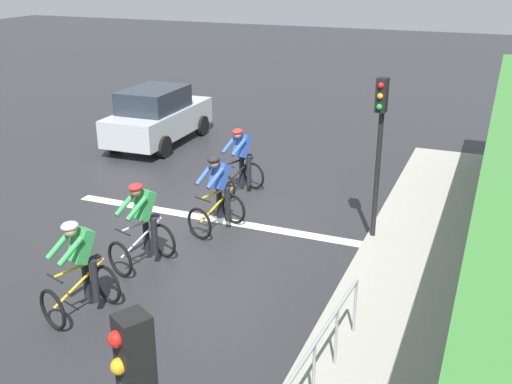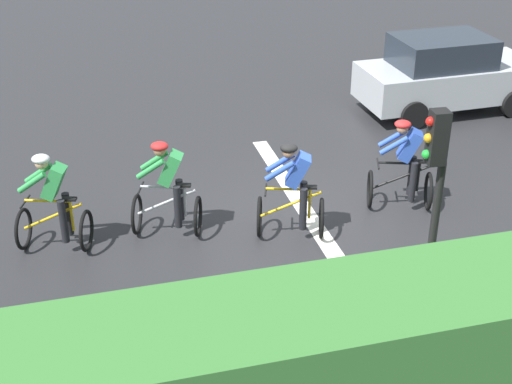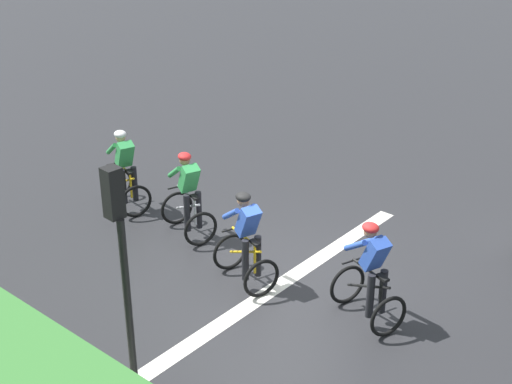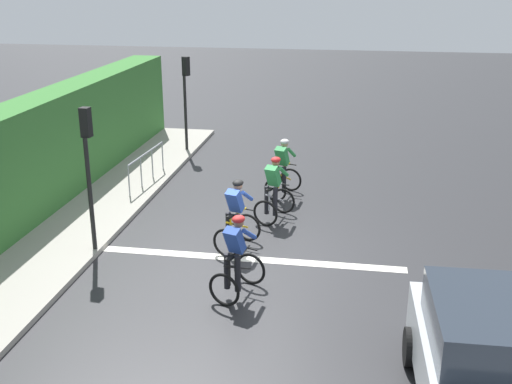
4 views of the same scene
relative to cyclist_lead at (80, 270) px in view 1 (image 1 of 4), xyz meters
name	(u,v)px [view 1 (image 1 of 4)]	position (x,y,z in m)	size (l,w,h in m)	color
ground_plane	(211,222)	(-0.27, -4.05, -0.80)	(80.00, 80.00, 0.00)	#28282B
sidewalk_kerb	(419,311)	(-5.00, -2.05, -0.74)	(2.80, 18.03, 0.12)	#9E998E
stone_wall_low	(479,312)	(-5.90, -2.05, -0.54)	(0.44, 18.03, 0.51)	tan
hedge_wall	(512,244)	(-6.20, -2.05, 0.69)	(1.10, 18.03, 2.98)	#387533
road_marking_stop_line	(215,219)	(-0.27, -4.22, -0.79)	(7.00, 0.30, 0.01)	silver
cyclist_lead	(80,270)	(0.00, 0.00, 0.00)	(0.98, 1.24, 1.66)	black
cyclist_second	(142,226)	(0.00, -1.80, 0.00)	(0.99, 1.24, 1.66)	black
cyclist_mid	(218,195)	(-0.59, -3.75, 0.00)	(0.98, 1.24, 1.66)	black
cyclist_fourth	(241,163)	(-0.17, -5.89, 0.00)	(1.00, 1.25, 1.66)	black
car_silver	(158,116)	(3.92, -8.87, 0.08)	(1.97, 4.14, 1.76)	#B7BCC1
traffic_light_near_crossing	(379,136)	(-3.71, -4.44, 1.43)	(0.22, 0.31, 3.34)	black
pedestrian_railing_kerbside	(326,342)	(-4.10, 0.31, -0.05)	(0.21, 2.63, 1.03)	#999EA3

